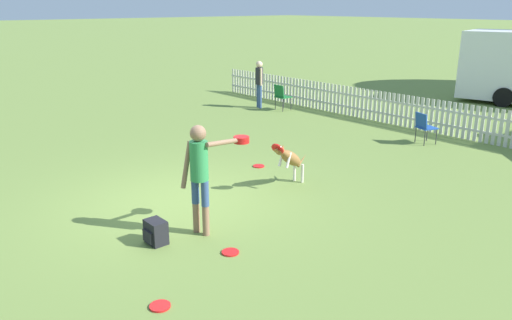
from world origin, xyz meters
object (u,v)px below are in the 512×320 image
frisbee_midfield (230,252)px  backpack_on_grass (156,232)px  folding_chair_blue_left (281,95)px  leaping_dog (290,158)px  frisbee_near_dog (160,306)px  frisbee_near_handler (259,166)px  spectator_standing (259,80)px  folding_chair_center (424,125)px  handler_person (203,165)px

frisbee_midfield → backpack_on_grass: 1.20m
frisbee_midfield → folding_chair_blue_left: folding_chair_blue_left is taller
leaping_dog → folding_chair_blue_left: bearing=-56.0°
leaping_dog → frisbee_near_dog: leaping_dog is taller
backpack_on_grass → frisbee_near_handler: bearing=116.4°
frisbee_near_dog → spectator_standing: size_ratio=0.16×
leaping_dog → folding_chair_center: 4.89m
handler_person → frisbee_near_handler: 3.65m
frisbee_near_handler → backpack_on_grass: (1.81, -3.65, 0.17)m
leaping_dog → folding_chair_center: bearing=-103.5°
folding_chair_blue_left → spectator_standing: spectator_standing is taller
frisbee_near_dog → folding_chair_blue_left: size_ratio=0.29×
frisbee_near_handler → frisbee_near_dog: (3.32, -4.47, 0.00)m
folding_chair_blue_left → folding_chair_center: bearing=179.5°
leaping_dog → handler_person: bearing=90.3°
leaping_dog → folding_chair_center: (-0.02, 4.88, -0.11)m
frisbee_near_dog → frisbee_midfield: 1.57m
frisbee_near_handler → folding_chair_blue_left: bearing=131.8°
handler_person → frisbee_midfield: (0.82, -0.12, -1.11)m
frisbee_near_dog → spectator_standing: bearing=133.2°
frisbee_midfield → leaping_dog: bearing=118.9°
frisbee_near_handler → frisbee_near_dog: bearing=-53.4°
leaping_dog → frisbee_near_handler: leaping_dog is taller
leaping_dog → folding_chair_blue_left: (-5.54, 5.05, -0.07)m
folding_chair_blue_left → handler_person: bearing=130.5°
frisbee_midfield → folding_chair_center: bearing=101.0°
frisbee_near_handler → spectator_standing: size_ratio=0.16×
backpack_on_grass → folding_chair_blue_left: bearing=125.8°
folding_chair_blue_left → leaping_dog: bearing=138.8°
handler_person → folding_chair_blue_left: handler_person is taller
frisbee_near_dog → frisbee_midfield: bearing=109.5°
frisbee_near_handler → spectator_standing: 6.74m
leaping_dog → frisbee_near_handler: bearing=-29.2°
leaping_dog → backpack_on_grass: bearing=84.2°
frisbee_near_handler → spectator_standing: (-5.02, 4.40, 0.97)m
frisbee_near_handler → folding_chair_center: (1.34, 4.51, 0.48)m
frisbee_near_handler → frisbee_near_dog: same height
handler_person → spectator_standing: 10.09m
leaping_dog → spectator_standing: 7.98m
handler_person → frisbee_midfield: size_ratio=6.87×
leaping_dog → folding_chair_center: size_ratio=1.43×
frisbee_near_handler → frisbee_midfield: size_ratio=1.00×
frisbee_near_dog → frisbee_midfield: size_ratio=1.00×
handler_person → frisbee_near_handler: bearing=111.0°
handler_person → frisbee_midfield: 1.38m
backpack_on_grass → folding_chair_blue_left: 10.25m
folding_chair_blue_left → spectator_standing: 0.99m
frisbee_near_handler → backpack_on_grass: backpack_on_grass is taller
folding_chair_center → spectator_standing: size_ratio=0.51×
folding_chair_center → spectator_standing: spectator_standing is taller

